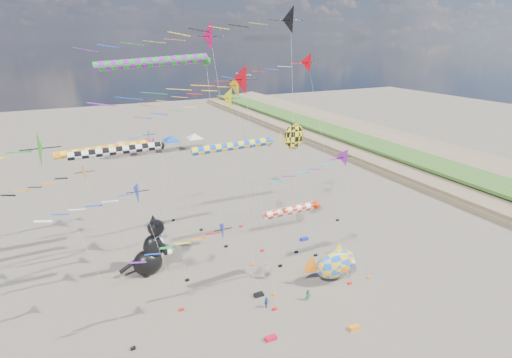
{
  "coord_description": "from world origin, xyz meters",
  "views": [
    {
      "loc": [
        -15.25,
        -19.92,
        22.23
      ],
      "look_at": [
        0.22,
        12.0,
        9.7
      ],
      "focal_mm": 28.0,
      "sensor_mm": 36.0,
      "label": 1
    }
  ],
  "objects": [
    {
      "name": "kite_bag_2",
      "position": [
        -3.22,
        2.24,
        0.15
      ],
      "size": [
        0.9,
        0.44,
        0.3
      ],
      "primitive_type": "cube",
      "color": "red",
      "rests_on": "ground"
    },
    {
      "name": "ground",
      "position": [
        0.0,
        0.0,
        0.0
      ],
      "size": [
        260.0,
        260.0,
        0.0
      ],
      "primitive_type": "plane",
      "color": "brown",
      "rests_on": "ground"
    },
    {
      "name": "kite_bag_3",
      "position": [
        7.91,
        14.97,
        0.15
      ],
      "size": [
        0.9,
        0.44,
        0.3
      ],
      "primitive_type": "cube",
      "color": "#141FCB",
      "rests_on": "ground"
    },
    {
      "name": "person_adult",
      "position": [
        0.34,
        9.87,
        0.87
      ],
      "size": [
        0.73,
        0.58,
        1.74
      ],
      "primitive_type": "imported",
      "rotation": [
        0.0,
        0.0,
        0.3
      ],
      "color": "gray",
      "rests_on": "ground"
    },
    {
      "name": "delta_kite_9",
      "position": [
        -1.38,
        21.36,
        22.32
      ],
      "size": [
        15.71,
        3.26,
        24.16
      ],
      "color": "#CE0951",
      "rests_on": "ground"
    },
    {
      "name": "delta_kite_0",
      "position": [
        3.78,
        5.51,
        12.81
      ],
      "size": [
        10.69,
        1.65,
        14.06
      ],
      "color": "purple",
      "rests_on": "ground"
    },
    {
      "name": "fish_inflatable",
      "position": [
        6.01,
        6.56,
        1.96
      ],
      "size": [
        5.89,
        2.72,
        4.19
      ],
      "color": "blue",
      "rests_on": "ground"
    },
    {
      "name": "kite_bag_0",
      "position": [
        3.41,
        0.37,
        0.15
      ],
      "size": [
        0.9,
        0.44,
        0.3
      ],
      "primitive_type": "cube",
      "color": "orange",
      "rests_on": "ground"
    },
    {
      "name": "delta_kite_7",
      "position": [
        2.18,
        12.88,
        23.52
      ],
      "size": [
        12.66,
        2.62,
        25.11
      ],
      "color": "black",
      "rests_on": "ground"
    },
    {
      "name": "child_blue",
      "position": [
        -1.74,
        5.94,
        0.54
      ],
      "size": [
        0.66,
        0.58,
        1.08
      ],
      "primitive_type": "imported",
      "rotation": [
        0.0,
        0.0,
        0.63
      ],
      "color": "#2145A3",
      "rests_on": "ground"
    },
    {
      "name": "angelfish_kite",
      "position": [
        4.91,
        13.37,
        12.9
      ],
      "size": [
        3.74,
        3.02,
        14.32
      ],
      "color": "yellow",
      "rests_on": "ground"
    },
    {
      "name": "tent_row",
      "position": [
        1.5,
        60.0,
        3.15
      ],
      "size": [
        19.2,
        4.2,
        3.8
      ],
      "color": "white",
      "rests_on": "ground"
    },
    {
      "name": "delta_kite_3",
      "position": [
        -4.13,
        7.15,
        19.07
      ],
      "size": [
        13.33,
        2.53,
        20.63
      ],
      "color": "red",
      "rests_on": "ground"
    },
    {
      "name": "parked_car",
      "position": [
        18.75,
        58.0,
        0.61
      ],
      "size": [
        3.76,
        2.01,
        1.22
      ],
      "primitive_type": "imported",
      "rotation": [
        0.0,
        0.0,
        1.74
      ],
      "color": "#26262D",
      "rests_on": "ground"
    },
    {
      "name": "windsock_4",
      "position": [
        -11.51,
        12.88,
        13.62
      ],
      "size": [
        8.89,
        0.7,
        14.06
      ],
      "color": "black",
      "rests_on": "ground"
    },
    {
      "name": "windsock_3",
      "position": [
        -6.95,
        17.43,
        20.18
      ],
      "size": [
        11.7,
        0.88,
        20.68
      ],
      "color": "#198C25",
      "rests_on": "ground"
    },
    {
      "name": "windsock_0",
      "position": [
        -12.08,
        18.95,
        12.36
      ],
      "size": [
        9.96,
        0.72,
        12.78
      ],
      "color": "orange",
      "rests_on": "ground"
    },
    {
      "name": "delta_kite_12",
      "position": [
        -7.18,
        22.58,
        11.1
      ],
      "size": [
        9.71,
        1.79,
        12.35
      ],
      "color": "#1D17CE",
      "rests_on": "ground"
    },
    {
      "name": "cat_inflatable",
      "position": [
        -9.49,
        16.09,
        2.97
      ],
      "size": [
        4.45,
        2.3,
        5.95
      ],
      "primitive_type": null,
      "rotation": [
        0.0,
        0.0,
        -0.02
      ],
      "color": "black",
      "rests_on": "ground"
    },
    {
      "name": "windsock_2",
      "position": [
        -2.09,
        11.17,
        13.35
      ],
      "size": [
        8.85,
        0.76,
        13.8
      ],
      "color": "blue",
      "rests_on": "ground"
    },
    {
      "name": "delta_kite_11",
      "position": [
        -2.67,
        14.8,
        16.74
      ],
      "size": [
        12.24,
        2.27,
        18.18
      ],
      "color": "#EFFF15",
      "rests_on": "ground"
    },
    {
      "name": "delta_kite_10",
      "position": [
        8.78,
        17.57,
        19.55
      ],
      "size": [
        13.93,
        2.27,
        21.01
      ],
      "color": "red",
      "rests_on": "ground"
    },
    {
      "name": "delta_kite_6",
      "position": [
        -13.87,
        16.46,
        11.15
      ],
      "size": [
        8.43,
        1.83,
        12.42
      ],
      "color": "orange",
      "rests_on": "ground"
    },
    {
      "name": "delta_kite_4",
      "position": [
        -8.0,
        26.78,
        11.26
      ],
      "size": [
        8.62,
        1.69,
        12.52
      ],
      "color": "#186FB6",
      "rests_on": "ground"
    },
    {
      "name": "kite_bag_1",
      "position": [
        -1.58,
        7.68,
        0.15
      ],
      "size": [
        0.9,
        0.44,
        0.3
      ],
      "primitive_type": "cube",
      "color": "black",
      "rests_on": "ground"
    },
    {
      "name": "child_green",
      "position": [
        2.07,
        5.17,
        0.54
      ],
      "size": [
        0.62,
        0.54,
        1.09
      ],
      "primitive_type": "imported",
      "rotation": [
        0.0,
        0.0,
        -0.27
      ],
      "color": "#1E8647",
      "rests_on": "ground"
    },
    {
      "name": "delta_kite_8",
      "position": [
        -12.58,
        8.75,
        11.32
      ],
      "size": [
        9.53,
        1.83,
        12.61
      ],
      "color": "#072DCD",
      "rests_on": "ground"
    },
    {
      "name": "delta_kite_5",
      "position": [
        -2.98,
        12.54,
        18.22
      ],
      "size": [
        9.98,
        2.2,
        19.64
      ],
      "color": "gold",
      "rests_on": "ground"
    },
    {
      "name": "delta_kite_2",
      "position": [
        -17.13,
        5.89,
        16.01
      ],
      "size": [
        10.73,
        2.41,
        17.47
      ],
      "color": "#1F8F13",
      "rests_on": "ground"
    },
    {
      "name": "windsock_1",
      "position": [
        2.11,
        8.04,
        7.73
      ],
      "size": [
        7.11,
        0.78,
        8.17
      ],
      "color": "red",
      "rests_on": "ground"
    },
    {
      "name": "delta_kite_1",
      "position": [
        -5.75,
        5.31,
        8.01
      ],
      "size": [
        9.73,
        1.61,
        9.25
      ],
      "color": "#1E30CB",
      "rests_on": "ground"
    }
  ]
}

